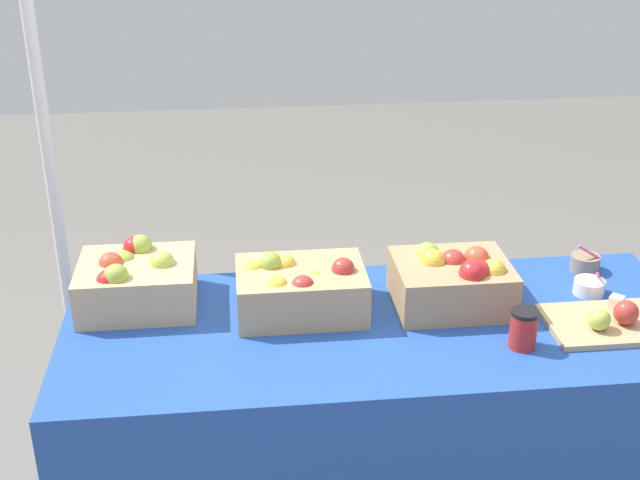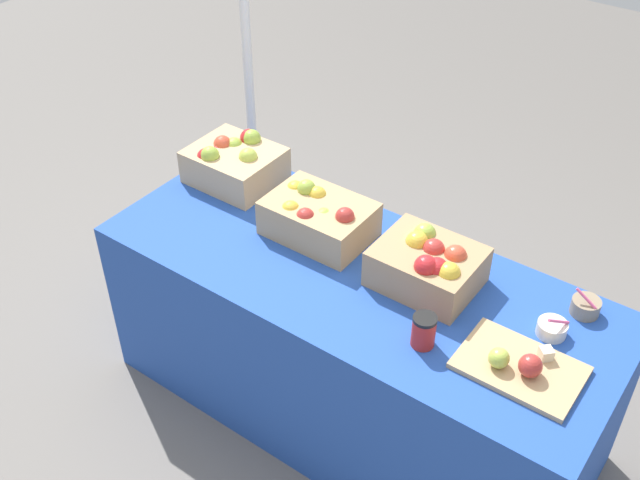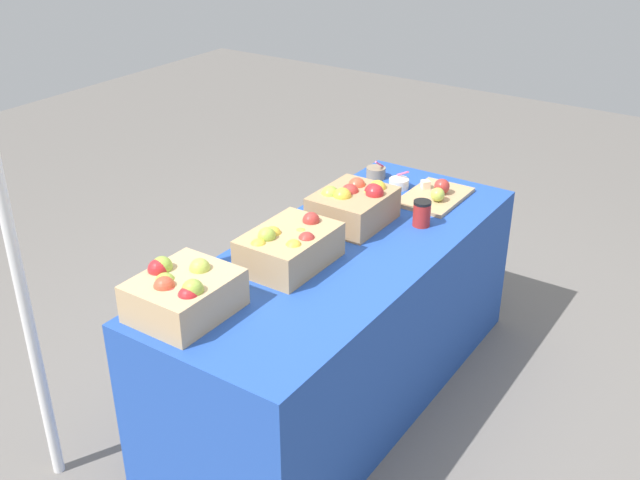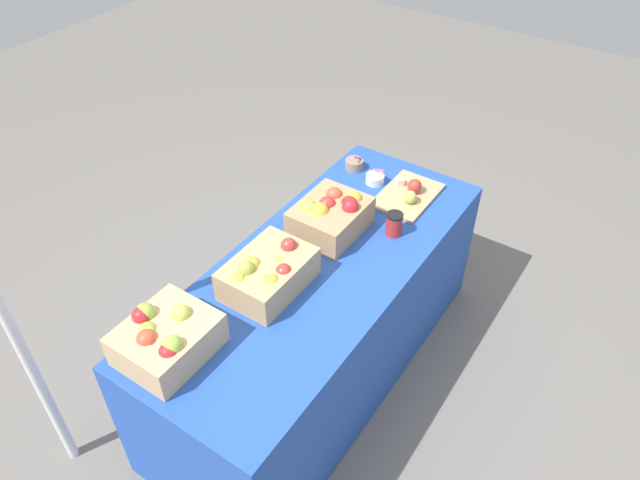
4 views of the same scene
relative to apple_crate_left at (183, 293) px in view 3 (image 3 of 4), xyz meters
The scene contains 10 objects.
ground_plane 1.12m from the apple_crate_left, 14.85° to the right, with size 10.00×10.00×0.00m, color slate.
table 0.89m from the apple_crate_left, 14.85° to the right, with size 1.90×0.76×0.74m, color #234CAD.
apple_crate_left is the anchor object (origin of this frame).
apple_crate_middle 0.50m from the apple_crate_left, 11.20° to the right, with size 0.39×0.27×0.18m.
apple_crate_right 0.97m from the apple_crate_left, ahead, with size 0.35×0.29×0.19m.
cutting_board_front 1.43m from the apple_crate_left, 11.85° to the right, with size 0.37×0.25×0.09m.
sample_bowl_near 1.42m from the apple_crate_left, ahead, with size 0.10×0.10×0.10m.
sample_bowl_mid 1.47m from the apple_crate_left, ahead, with size 0.10×0.10×0.10m.
coffee_cup 1.16m from the apple_crate_left, 18.48° to the right, with size 0.08×0.08×0.12m.
tent_pole 0.60m from the apple_crate_left, 123.47° to the left, with size 0.04×0.04×2.05m, color white.
Camera 3 is at (-2.32, -1.45, 2.17)m, focal length 41.98 mm.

